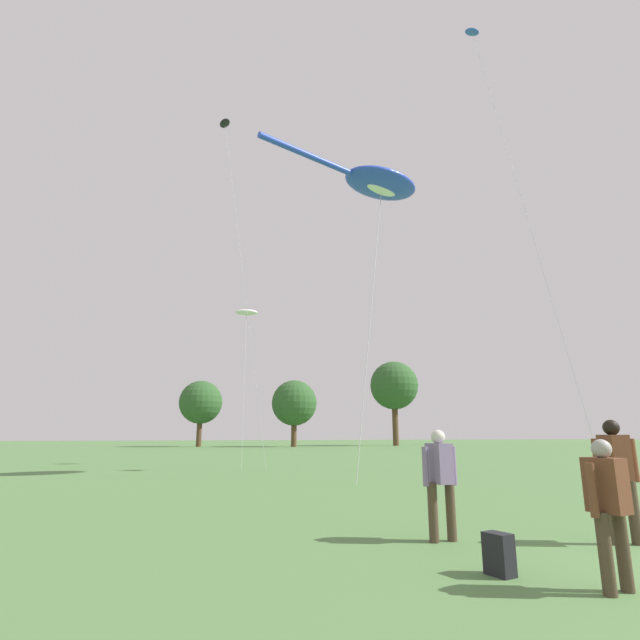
{
  "coord_description": "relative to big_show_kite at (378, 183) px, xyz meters",
  "views": [
    {
      "loc": [
        -6.69,
        -3.64,
        1.5
      ],
      "look_at": [
        -2.36,
        10.61,
        4.96
      ],
      "focal_mm": 27.8,
      "sensor_mm": 36.0,
      "label": 1
    }
  ],
  "objects": [
    {
      "name": "small_kite_bird_shape",
      "position": [
        -4.28,
        8.68,
        -4.05
      ],
      "size": [
        1.34,
        3.24,
        8.3
      ],
      "rotation": [
        0.0,
        0.0,
        -0.19
      ],
      "color": "white",
      "rests_on": "ground"
    },
    {
      "name": "person_redhead_woman",
      "position": [
        -3.83,
        -13.81,
        -11.32
      ],
      "size": [
        0.52,
        0.4,
        1.45
      ],
      "rotation": [
        0.0,
        0.0,
        1.76
      ],
      "color": "#473828",
      "rests_on": "ground"
    },
    {
      "name": "tree_oak_right",
      "position": [
        -3.91,
        50.97,
        -6.38
      ],
      "size": [
        5.72,
        5.72,
        8.68
      ],
      "color": "#513823",
      "rests_on": "ground"
    },
    {
      "name": "person_dark_jacket",
      "position": [
        -4.19,
        -11.19,
        -11.25
      ],
      "size": [
        0.57,
        0.41,
        1.58
      ],
      "rotation": [
        0.0,
        0.0,
        1.61
      ],
      "color": "#473828",
      "rests_on": "ground"
    },
    {
      "name": "backpack",
      "position": [
        -4.52,
        -12.94,
        -11.94
      ],
      "size": [
        0.27,
        0.34,
        0.44
      ],
      "primitive_type": "cube",
      "rotation": [
        0.0,
        0.0,
        -1.32
      ],
      "color": "black",
      "rests_on": "ground"
    },
    {
      "name": "big_show_kite",
      "position": [
        0.0,
        0.0,
        0.0
      ],
      "size": [
        7.92,
        4.92,
        12.53
      ],
      "rotation": [
        0.0,
        0.0,
        0.37
      ],
      "color": "blue",
      "rests_on": "ground"
    },
    {
      "name": "tree_oak_left",
      "position": [
        23.97,
        49.6,
        -3.5
      ],
      "size": [
        7.1,
        7.1,
        12.28
      ],
      "color": "#513823",
      "rests_on": "ground"
    },
    {
      "name": "person_tall_center",
      "position": [
        -1.85,
        -12.11,
        -11.17
      ],
      "size": [
        0.59,
        0.5,
        1.72
      ],
      "rotation": [
        0.0,
        0.0,
        1.24
      ],
      "color": "#473828",
      "rests_on": "ground"
    },
    {
      "name": "small_kite_delta_white",
      "position": [
        -6.13,
        5.94,
        5.24
      ],
      "size": [
        2.68,
        2.38,
        17.99
      ],
      "rotation": [
        0.0,
        0.0,
        -1.43
      ],
      "color": "black",
      "rests_on": "ground"
    },
    {
      "name": "small_kite_streamer_purple",
      "position": [
        7.25,
        2.22,
        11.14
      ],
      "size": [
        1.77,
        4.38,
        24.2
      ],
      "rotation": [
        0.0,
        0.0,
        -0.04
      ],
      "color": "blue",
      "rests_on": "ground"
    },
    {
      "name": "tree_pine_center",
      "position": [
        8.09,
        47.23,
        -6.47
      ],
      "size": [
        6.03,
        6.03,
        8.74
      ],
      "color": "#513823",
      "rests_on": "ground"
    }
  ]
}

